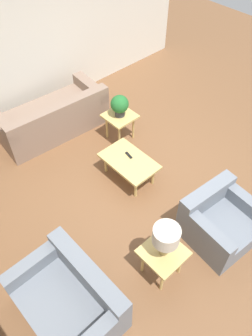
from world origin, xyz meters
name	(u,v)px	position (x,y,z in m)	size (l,w,h in m)	color
ground_plane	(150,186)	(0.00, 0.00, 0.00)	(14.00, 14.00, 0.00)	brown
wall_right	(34,43)	(3.06, 0.00, 1.35)	(0.12, 7.20, 2.70)	silver
sofa	(53,118)	(2.23, 0.35, 0.30)	(1.10, 2.08, 0.78)	gray
armchair	(219,221)	(-1.28, -0.08, 0.29)	(0.98, 1.01, 0.73)	slate
loveseat	(70,300)	(-0.75, 2.13, 0.28)	(1.31, 0.91, 0.73)	slate
coffee_table	(129,162)	(0.38, 0.12, 0.36)	(0.93, 0.59, 0.41)	tan
side_table_plant	(120,119)	(1.22, -0.43, 0.44)	(0.52, 0.52, 0.53)	tan
side_table_lamp	(163,255)	(-1.14, 0.96, 0.44)	(0.52, 0.52, 0.53)	tan
potted_plant	(120,105)	(1.22, -0.43, 0.76)	(0.32, 0.32, 0.40)	#333338
table_lamp	(166,237)	(-1.14, 0.96, 0.88)	(0.33, 0.33, 0.50)	#997F4C
remote_control	(129,155)	(0.46, 0.06, 0.42)	(0.16, 0.07, 0.02)	black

